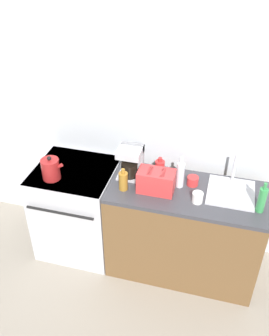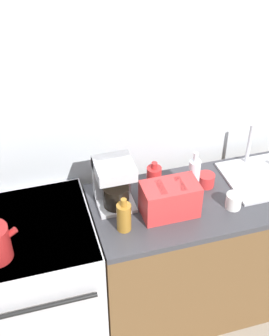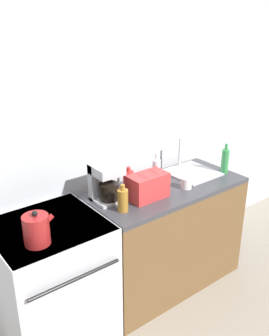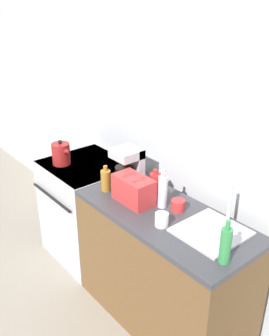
{
  "view_description": "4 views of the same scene",
  "coord_description": "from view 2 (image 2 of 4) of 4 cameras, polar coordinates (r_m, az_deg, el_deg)",
  "views": [
    {
      "loc": [
        0.69,
        -2.18,
        2.88
      ],
      "look_at": [
        0.01,
        0.33,
        1.06
      ],
      "focal_mm": 40.0,
      "sensor_mm": 36.0,
      "label": 1
    },
    {
      "loc": [
        -0.49,
        -1.51,
        2.67
      ],
      "look_at": [
        0.06,
        0.36,
        1.18
      ],
      "focal_mm": 50.0,
      "sensor_mm": 36.0,
      "label": 2
    },
    {
      "loc": [
        -1.41,
        -1.7,
        2.21
      ],
      "look_at": [
        0.16,
        0.33,
        1.16
      ],
      "focal_mm": 40.0,
      "sensor_mm": 36.0,
      "label": 3
    },
    {
      "loc": [
        2.02,
        -1.24,
        2.28
      ],
      "look_at": [
        0.1,
        0.34,
        1.13
      ],
      "focal_mm": 40.0,
      "sensor_mm": 36.0,
      "label": 4
    }
  ],
  "objects": [
    {
      "name": "wall_back",
      "position": [
        2.67,
        -3.39,
        6.41
      ],
      "size": [
        8.0,
        0.05,
        2.6
      ],
      "color": "silver",
      "rests_on": "ground_plane"
    },
    {
      "name": "stove",
      "position": [
        2.86,
        -12.17,
        -13.73
      ],
      "size": [
        0.73,
        0.71,
        0.93
      ],
      "color": "#B7B7BC",
      "rests_on": "ground_plane"
    },
    {
      "name": "counter_block",
      "position": [
        3.01,
        8.1,
        -10.19
      ],
      "size": [
        1.33,
        0.61,
        0.93
      ],
      "color": "brown",
      "rests_on": "ground_plane"
    },
    {
      "name": "toaster",
      "position": [
        2.5,
        4.33,
        -3.8
      ],
      "size": [
        0.3,
        0.17,
        0.19
      ],
      "color": "red",
      "rests_on": "counter_block"
    },
    {
      "name": "coffee_maker",
      "position": [
        2.53,
        -2.55,
        -1.64
      ],
      "size": [
        0.2,
        0.21,
        0.28
      ],
      "color": "#B7B7BC",
      "rests_on": "counter_block"
    },
    {
      "name": "sink_tray",
      "position": [
        2.87,
        14.8,
        -0.93
      ],
      "size": [
        0.38,
        0.4,
        0.28
      ],
      "color": "#B7B7BC",
      "rests_on": "counter_block"
    },
    {
      "name": "bottle_amber",
      "position": [
        2.41,
        -1.3,
        -5.95
      ],
      "size": [
        0.08,
        0.08,
        0.2
      ],
      "color": "#9E6B23",
      "rests_on": "counter_block"
    },
    {
      "name": "bottle_clear",
      "position": [
        2.62,
        7.24,
        -1.11
      ],
      "size": [
        0.06,
        0.06,
        0.29
      ],
      "color": "silver",
      "rests_on": "counter_block"
    },
    {
      "name": "bottle_red",
      "position": [
        2.67,
        2.39,
        -1.2
      ],
      "size": [
        0.08,
        0.08,
        0.18
      ],
      "color": "#B72828",
      "rests_on": "counter_block"
    },
    {
      "name": "cup_red",
      "position": [
        2.74,
        8.73,
        -1.46
      ],
      "size": [
        0.1,
        0.1,
        0.08
      ],
      "color": "red",
      "rests_on": "counter_block"
    },
    {
      "name": "cup_white",
      "position": [
        2.62,
        11.99,
        -3.95
      ],
      "size": [
        0.09,
        0.09,
        0.09
      ],
      "color": "white",
      "rests_on": "counter_block"
    }
  ]
}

